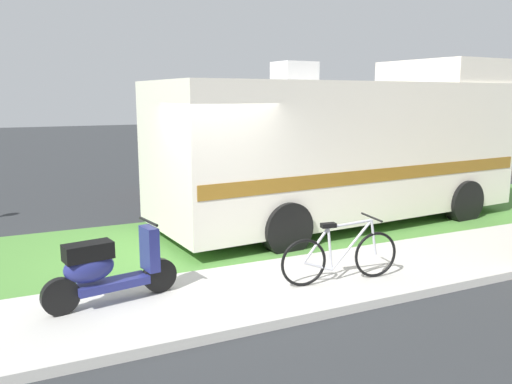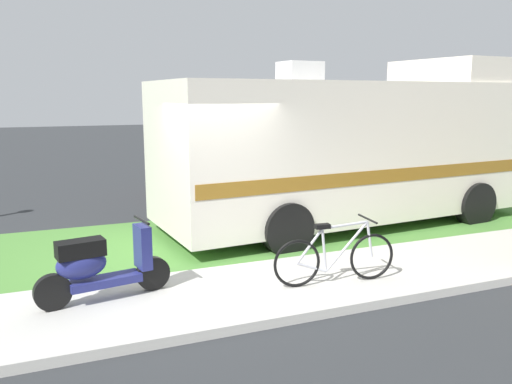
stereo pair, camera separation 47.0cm
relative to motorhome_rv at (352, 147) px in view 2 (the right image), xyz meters
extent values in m
plane|color=#2D3033|center=(-3.52, -1.64, -1.60)|extent=(80.00, 80.00, 0.00)
cube|color=beige|center=(-3.52, -2.84, -1.54)|extent=(24.00, 2.00, 0.12)
cube|color=#4C8438|center=(-3.52, -0.14, -1.56)|extent=(24.00, 3.40, 0.08)
cube|color=silver|center=(-0.12, -0.01, -0.01)|extent=(7.69, 3.12, 2.57)
cube|color=silver|center=(2.73, 0.22, 1.52)|extent=(1.99, 2.53, 0.50)
cube|color=#8C601E|center=(-0.12, -0.01, -0.40)|extent=(7.54, 3.12, 0.24)
cube|color=black|center=(3.60, 0.29, 0.43)|extent=(0.25, 2.14, 0.90)
cube|color=silver|center=(-1.24, -0.10, 1.45)|extent=(0.75, 0.65, 0.36)
cylinder|color=black|center=(2.10, 1.38, -1.15)|extent=(0.92, 0.35, 0.90)
cylinder|color=black|center=(2.30, -1.03, -1.15)|extent=(0.92, 0.35, 0.90)
cylinder|color=black|center=(-2.27, 1.03, -1.15)|extent=(0.92, 0.35, 0.90)
cylinder|color=black|center=(-2.08, -1.38, -1.15)|extent=(0.92, 0.35, 0.90)
cylinder|color=black|center=(-4.50, -2.41, -1.26)|extent=(0.45, 0.17, 0.44)
cylinder|color=black|center=(-5.73, -2.63, -1.26)|extent=(0.45, 0.17, 0.44)
cube|color=navy|center=(-5.12, -2.52, -1.24)|extent=(0.91, 0.43, 0.10)
cube|color=black|center=(-5.39, -2.57, -0.78)|extent=(0.60, 0.35, 0.20)
ellipsoid|color=navy|center=(-5.39, -2.57, -0.98)|extent=(0.64, 0.40, 0.36)
cube|color=navy|center=(-4.63, -2.44, -0.88)|extent=(0.19, 0.34, 0.56)
cylinder|color=black|center=(-4.63, -2.44, -0.53)|extent=(0.12, 0.50, 0.04)
sphere|color=white|center=(-4.63, -2.44, -0.70)|extent=(0.12, 0.12, 0.12)
torus|color=black|center=(-1.65, -3.16, -1.15)|extent=(0.65, 0.11, 0.65)
torus|color=black|center=(-2.73, -3.04, -1.15)|extent=(0.65, 0.11, 0.65)
cylinder|color=silver|center=(-2.02, -3.12, -0.98)|extent=(0.61, 0.11, 0.67)
cylinder|color=silver|center=(-2.35, -3.08, -1.00)|extent=(0.10, 0.05, 0.60)
cylinder|color=silver|center=(-2.06, -3.11, -0.68)|extent=(0.66, 0.11, 0.09)
cylinder|color=silver|center=(-2.52, -3.06, -1.23)|extent=(0.43, 0.08, 0.18)
cylinder|color=silver|center=(-2.55, -3.06, -0.93)|extent=(0.38, 0.08, 0.47)
cylinder|color=silver|center=(-1.69, -3.16, -0.90)|extent=(0.13, 0.05, 0.51)
cube|color=black|center=(-2.38, -3.08, -0.67)|extent=(0.21, 0.12, 0.06)
cylinder|color=black|center=(-1.73, -3.15, -0.61)|extent=(0.09, 0.52, 0.03)
cube|color=maroon|center=(1.90, 4.67, -0.55)|extent=(2.38, 1.97, 1.53)
cube|color=black|center=(1.90, 4.67, -0.09)|extent=(2.26, 1.99, 0.44)
cube|color=maroon|center=(-0.71, 4.63, -0.95)|extent=(2.90, 1.98, 0.73)
cylinder|color=black|center=(2.07, 5.60, -1.22)|extent=(0.76, 0.25, 0.76)
cylinder|color=black|center=(2.10, 3.75, -1.22)|extent=(0.76, 0.25, 0.76)
cylinder|color=black|center=(-1.06, 5.55, -1.22)|extent=(0.76, 0.25, 0.76)
cylinder|color=black|center=(-1.03, 3.70, -1.22)|extent=(0.76, 0.25, 0.76)
camera|label=1|loc=(-6.14, -8.74, 1.03)|focal=36.69mm
camera|label=2|loc=(-5.71, -8.93, 1.03)|focal=36.69mm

